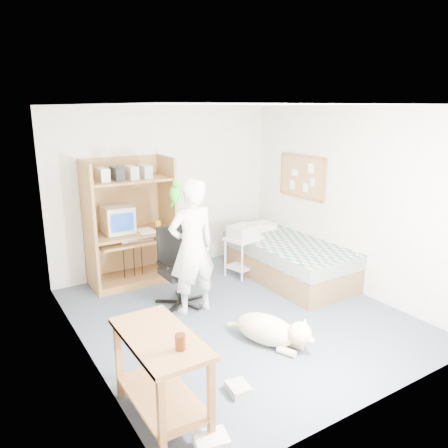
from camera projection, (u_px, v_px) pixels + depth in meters
The scene contains 21 objects.
floor at pixel (238, 315), 5.38m from camera, with size 4.00×4.00×0.00m, color #414A58.
wall_back at pixel (166, 190), 6.69m from camera, with size 3.60×0.02×2.50m, color beige.
wall_right at pixel (347, 200), 5.98m from camera, with size 0.02×4.00×2.50m, color beige.
wall_left at pixel (81, 241), 4.13m from camera, with size 0.02×4.00×2.50m, color beige.
ceiling at pixel (240, 105), 4.73m from camera, with size 3.60×4.00×0.02m, color white.
computer_hutch at pixel (130, 227), 6.23m from camera, with size 1.20×0.63×1.80m.
bed at pixel (288, 260), 6.48m from camera, with size 1.02×2.02×0.66m.
side_desk at pixel (161, 365), 3.47m from camera, with size 0.50×1.00×0.75m.
corkboard at pixel (302, 177), 6.65m from camera, with size 0.04×0.94×0.66m.
office_chair at pixel (178, 277), 5.62m from camera, with size 0.57×0.57×1.01m.
person at pixel (192, 247), 5.27m from camera, with size 0.61×0.40×1.67m, color white.
parrot at pixel (175, 192), 5.00m from camera, with size 0.12×0.21×0.34m.
dog at pixel (271, 330), 4.66m from camera, with size 0.59×1.00×0.40m.
printer_cart at pixel (243, 250), 6.57m from camera, with size 0.58×0.51×0.60m.
printer at pixel (244, 231), 6.49m from camera, with size 0.42×0.32×0.18m, color beige.
crt_monitor at pixel (118, 219), 6.11m from camera, with size 0.40×0.43×0.37m.
keyboard at pixel (137, 239), 6.16m from camera, with size 0.45×0.16×0.03m, color beige.
pencil_cup at pixel (158, 225), 6.36m from camera, with size 0.08×0.08×0.12m, color gold.
drink_glass at pixel (180, 342), 3.20m from camera, with size 0.08×0.08×0.12m, color #401B0A.
floor_box_a at pixel (211, 442), 3.27m from camera, with size 0.25×0.20×0.10m, color white.
floor_box_b at pixel (239, 389), 3.91m from camera, with size 0.18×0.22×0.08m, color #B0B0AB.
Camera 1 is at (-2.75, -4.06, 2.48)m, focal length 35.00 mm.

